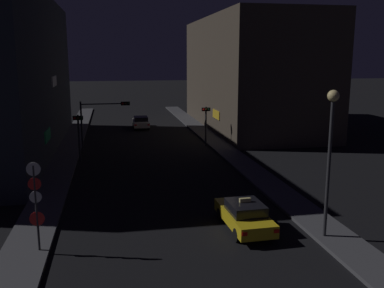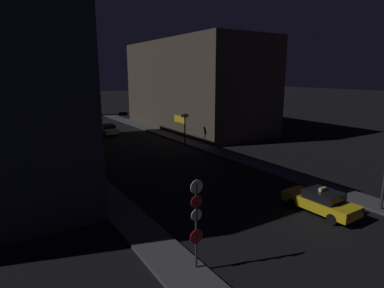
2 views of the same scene
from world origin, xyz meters
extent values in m
cube|color=#424247|center=(-6.98, 30.07, 0.09)|extent=(2.06, 64.13, 0.18)
cube|color=#424247|center=(6.98, 30.07, 0.09)|extent=(2.06, 64.13, 0.18)
cube|color=#26CC66|center=(-7.97, 24.73, 2.45)|extent=(0.08, 2.80, 0.90)
cube|color=white|center=(-7.97, 30.79, 6.26)|extent=(0.08, 2.80, 0.90)
cube|color=#473D33|center=(13.46, 40.23, 6.45)|extent=(10.89, 25.72, 12.90)
cube|color=yellow|center=(7.97, 35.09, 2.32)|extent=(0.08, 2.80, 0.90)
cube|color=yellow|center=(3.13, 9.92, 0.62)|extent=(1.94, 4.45, 0.60)
cube|color=black|center=(3.14, 9.72, 1.17)|extent=(1.64, 2.03, 0.50)
cube|color=red|center=(2.45, 7.68, 0.72)|extent=(0.24, 0.07, 0.16)
cube|color=red|center=(3.95, 7.72, 0.72)|extent=(0.24, 0.07, 0.16)
cylinder|color=black|center=(2.29, 11.26, 0.32)|extent=(0.24, 0.65, 0.64)
cylinder|color=black|center=(3.89, 11.31, 0.32)|extent=(0.24, 0.65, 0.64)
cylinder|color=black|center=(2.38, 8.53, 0.32)|extent=(0.24, 0.65, 0.64)
cylinder|color=black|center=(3.98, 8.58, 0.32)|extent=(0.24, 0.65, 0.64)
cube|color=#F4E08C|center=(3.14, 9.82, 1.52)|extent=(0.57, 0.20, 0.20)
cube|color=silver|center=(0.34, 41.75, 0.62)|extent=(1.81, 4.41, 0.60)
cube|color=black|center=(0.34, 41.55, 1.17)|extent=(1.59, 1.98, 0.50)
cube|color=red|center=(-0.40, 39.53, 0.72)|extent=(0.24, 0.06, 0.16)
cube|color=red|center=(1.10, 39.54, 0.72)|extent=(0.24, 0.06, 0.16)
cylinder|color=black|center=(-0.46, 43.12, 0.32)|extent=(0.22, 0.64, 0.64)
cylinder|color=black|center=(1.14, 43.12, 0.32)|extent=(0.22, 0.64, 0.64)
cylinder|color=black|center=(-0.45, 40.39, 0.32)|extent=(0.22, 0.64, 0.64)
cylinder|color=black|center=(1.15, 40.39, 0.32)|extent=(0.22, 0.64, 0.64)
cylinder|color=#2D2D33|center=(-5.70, 29.31, 2.27)|extent=(0.16, 0.16, 4.55)
cylinder|color=#2D2D33|center=(-3.76, 29.31, 4.30)|extent=(3.88, 0.10, 0.10)
cube|color=black|center=(-1.83, 29.31, 4.30)|extent=(0.80, 0.28, 0.32)
sphere|color=red|center=(-2.07, 29.14, 4.30)|extent=(0.20, 0.20, 0.20)
sphere|color=#3F2D0C|center=(-1.83, 29.14, 4.30)|extent=(0.20, 0.20, 0.20)
sphere|color=#0C3319|center=(-1.58, 29.14, 4.30)|extent=(0.20, 0.20, 0.20)
cylinder|color=#2D2D33|center=(-5.70, 25.50, 1.94)|extent=(0.16, 0.16, 3.87)
cube|color=black|center=(-5.70, 25.50, 3.62)|extent=(0.80, 0.28, 0.32)
sphere|color=red|center=(-5.95, 25.33, 3.62)|extent=(0.20, 0.20, 0.20)
sphere|color=#3F2D0C|center=(-5.70, 25.33, 3.62)|extent=(0.20, 0.20, 0.20)
sphere|color=#0C3319|center=(-5.46, 25.33, 3.62)|extent=(0.20, 0.20, 0.20)
cylinder|color=#2D2D33|center=(5.70, 29.98, 1.89)|extent=(0.16, 0.16, 3.78)
cube|color=black|center=(5.70, 29.98, 3.53)|extent=(0.80, 0.28, 0.32)
sphere|color=red|center=(5.46, 29.80, 3.53)|extent=(0.20, 0.20, 0.20)
sphere|color=#3F2D0C|center=(5.70, 29.80, 3.53)|extent=(0.20, 0.20, 0.20)
sphere|color=#0C3319|center=(5.95, 29.80, 3.53)|extent=(0.20, 0.20, 0.20)
cylinder|color=#2D2D33|center=(-6.36, 8.94, 2.06)|extent=(0.10, 0.10, 3.76)
cylinder|color=white|center=(-6.36, 8.92, 3.78)|extent=(0.58, 0.03, 0.58)
cylinder|color=red|center=(-6.36, 8.92, 3.14)|extent=(0.54, 0.03, 0.54)
cylinder|color=white|center=(-6.36, 8.92, 2.57)|extent=(0.51, 0.03, 0.51)
cylinder|color=red|center=(-6.36, 8.92, 1.61)|extent=(0.63, 0.03, 0.63)
cylinder|color=#2D2D33|center=(6.45, 8.03, 3.30)|extent=(0.16, 0.16, 6.24)
sphere|color=#F4D88C|center=(6.45, 8.03, 6.68)|extent=(0.52, 0.52, 0.52)
camera|label=1|loc=(-3.10, -9.10, 8.31)|focal=39.91mm
camera|label=2|loc=(-13.02, -1.33, 8.22)|focal=30.13mm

